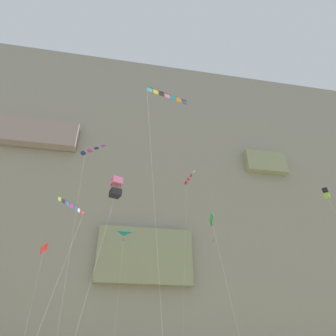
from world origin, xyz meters
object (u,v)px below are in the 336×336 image
at_px(kite_delta_upper_mid, 123,241).
at_px(kite_windsock_mid_left, 188,180).
at_px(kite_banner_low_center, 167,101).
at_px(kite_box_front_field, 116,188).
at_px(kite_windsock_near_cliff, 89,151).
at_px(kite_diamond_low_left, 44,251).
at_px(kite_banner_high_left, 69,216).
at_px(kite_box_upper_right, 326,194).
at_px(kite_diamond_far_left, 213,224).

relative_size(kite_delta_upper_mid, kite_windsock_mid_left, 0.62).
distance_m(kite_delta_upper_mid, kite_banner_low_center, 26.00).
relative_size(kite_delta_upper_mid, kite_box_front_field, 1.04).
distance_m(kite_windsock_mid_left, kite_box_front_field, 24.66).
relative_size(kite_banner_low_center, kite_box_front_field, 1.43).
distance_m(kite_windsock_near_cliff, kite_diamond_low_left, 15.24).
xyz_separation_m(kite_banner_high_left, kite_box_upper_right, (30.24, 2.90, 6.47)).
distance_m(kite_windsock_near_cliff, kite_banner_high_left, 17.54).
bearing_deg(kite_banner_high_left, kite_delta_upper_mid, 73.67).
relative_size(kite_banner_high_left, kite_diamond_low_left, 0.91).
distance_m(kite_box_front_field, kite_diamond_low_left, 19.67).
relative_size(kite_windsock_mid_left, kite_box_upper_right, 1.41).
relative_size(kite_windsock_near_cliff, kite_banner_high_left, 1.95).
height_order(kite_delta_upper_mid, kite_banner_high_left, kite_delta_upper_mid).
bearing_deg(kite_banner_high_left, kite_windsock_near_cliff, 92.91).
bearing_deg(kite_diamond_low_left, kite_banner_low_center, -59.29).
distance_m(kite_banner_low_center, kite_box_upper_right, 24.07).
relative_size(kite_banner_low_center, kite_diamond_far_left, 1.84).
xyz_separation_m(kite_windsock_near_cliff, kite_diamond_low_left, (-4.70, 6.46, -12.98)).
relative_size(kite_windsock_near_cliff, kite_box_front_field, 1.64).
relative_size(kite_delta_upper_mid, kite_box_upper_right, 0.88).
bearing_deg(kite_delta_upper_mid, kite_box_front_field, -94.59).
distance_m(kite_banner_low_center, kite_windsock_mid_left, 24.87).
bearing_deg(kite_banner_low_center, kite_delta_upper_mid, 95.80).
bearing_deg(kite_windsock_mid_left, kite_diamond_far_left, -98.82).
bearing_deg(kite_banner_high_left, kite_box_upper_right, 5.47).
bearing_deg(kite_windsock_near_cliff, kite_diamond_far_left, -45.17).
bearing_deg(kite_windsock_mid_left, kite_banner_low_center, -108.55).
bearing_deg(kite_box_front_field, kite_windsock_mid_left, 56.29).
relative_size(kite_windsock_near_cliff, kite_delta_upper_mid, 1.57).
bearing_deg(kite_delta_upper_mid, kite_banner_high_left, -106.33).
bearing_deg(kite_windsock_near_cliff, kite_box_upper_right, -13.20).
relative_size(kite_banner_low_center, kite_box_upper_right, 1.20).
height_order(kite_delta_upper_mid, kite_box_upper_right, kite_box_upper_right).
bearing_deg(kite_delta_upper_mid, kite_windsock_mid_left, -11.34).
xyz_separation_m(kite_windsock_mid_left, kite_diamond_low_left, (-21.15, -0.56, -13.77)).
bearing_deg(kite_box_front_field, kite_box_upper_right, 7.88).
xyz_separation_m(kite_delta_upper_mid, kite_windsock_mid_left, (10.32, -2.07, 10.86)).
height_order(kite_banner_low_center, kite_box_upper_right, kite_banner_low_center).
bearing_deg(kite_delta_upper_mid, kite_box_upper_right, -33.51).
distance_m(kite_delta_upper_mid, kite_diamond_far_left, 24.19).
xyz_separation_m(kite_banner_low_center, kite_diamond_far_left, (4.59, 2.73, -11.40)).
height_order(kite_windsock_mid_left, kite_banner_high_left, kite_windsock_mid_left).
relative_size(kite_windsock_mid_left, kite_banner_high_left, 1.99).
bearing_deg(kite_box_front_field, kite_diamond_low_left, 118.11).
distance_m(kite_windsock_mid_left, kite_banner_high_left, 27.85).
bearing_deg(kite_delta_upper_mid, kite_diamond_far_left, -72.33).
relative_size(kite_diamond_far_left, kite_box_upper_right, 0.65).
bearing_deg(kite_box_front_field, kite_delta_upper_mid, 85.41).
height_order(kite_box_upper_right, kite_diamond_low_left, kite_box_upper_right).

